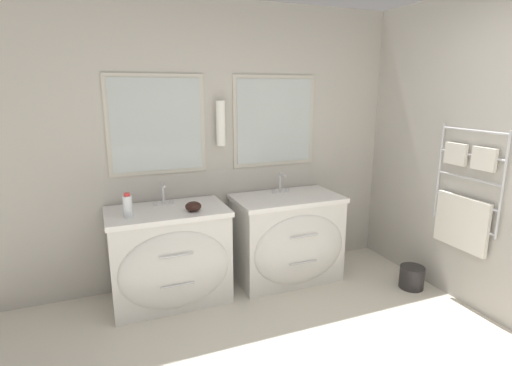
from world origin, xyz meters
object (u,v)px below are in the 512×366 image
Objects in this scene: amenity_bowl at (193,206)px; waste_bin at (412,277)px; toiletry_bottle at (128,206)px; vanity_left at (170,256)px; vanity_right at (288,238)px.

amenity_bowl is 2.14m from waste_bin.
amenity_bowl is (0.52, -0.03, -0.05)m from toiletry_bottle.
toiletry_bottle is (-0.32, -0.06, 0.50)m from vanity_left.
amenity_bowl is at bearing 165.27° from waste_bin.
vanity_left is at bearing 164.21° from waste_bin.
amenity_bowl reaches higher than vanity_left.
vanity_right is (1.13, 0.00, 0.00)m from vanity_left.
vanity_right is 4.46× the size of waste_bin.
toiletry_bottle is 0.87× the size of waste_bin.
amenity_bowl is at bearing -174.22° from vanity_right.
vanity_left is at bearing 10.61° from toiletry_bottle.
vanity_left is 1.00× the size of vanity_right.
vanity_right is at bearing 0.00° from vanity_left.
vanity_left is 2.23m from waste_bin.
toiletry_bottle is at bearing -177.65° from vanity_right.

